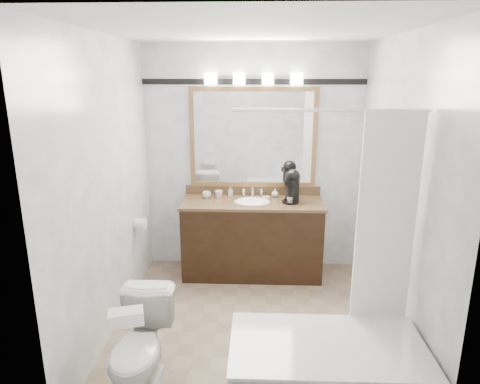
{
  "coord_description": "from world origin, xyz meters",
  "views": [
    {
      "loc": [
        0.05,
        -3.41,
        2.18
      ],
      "look_at": [
        -0.11,
        0.35,
        1.14
      ],
      "focal_mm": 32.0,
      "sensor_mm": 36.0,
      "label": 1
    }
  ],
  "objects": [
    {
      "name": "room",
      "position": [
        0.0,
        0.0,
        1.25
      ],
      "size": [
        2.42,
        2.62,
        2.52
      ],
      "color": "gray",
      "rests_on": "ground"
    },
    {
      "name": "vanity",
      "position": [
        0.0,
        1.02,
        0.44
      ],
      "size": [
        1.53,
        0.58,
        0.97
      ],
      "color": "black",
      "rests_on": "ground"
    },
    {
      "name": "mirror",
      "position": [
        0.0,
        1.28,
        1.5
      ],
      "size": [
        1.4,
        0.04,
        1.1
      ],
      "color": "olive",
      "rests_on": "room"
    },
    {
      "name": "vanity_light_bar",
      "position": [
        0.0,
        1.23,
        2.13
      ],
      "size": [
        1.02,
        0.14,
        0.12
      ],
      "color": "silver",
      "rests_on": "room"
    },
    {
      "name": "accent_stripe",
      "position": [
        0.0,
        1.29,
        2.1
      ],
      "size": [
        2.4,
        0.01,
        0.06
      ],
      "primitive_type": "cube",
      "color": "black",
      "rests_on": "room"
    },
    {
      "name": "bathtub",
      "position": [
        0.55,
        -0.9,
        0.28
      ],
      "size": [
        1.3,
        0.75,
        1.96
      ],
      "color": "white",
      "rests_on": "ground"
    },
    {
      "name": "tp_roll",
      "position": [
        -1.14,
        0.66,
        0.7
      ],
      "size": [
        0.11,
        0.12,
        0.12
      ],
      "primitive_type": "cylinder",
      "rotation": [
        0.0,
        1.57,
        0.0
      ],
      "color": "white",
      "rests_on": "room"
    },
    {
      "name": "toilet",
      "position": [
        -0.75,
        -0.89,
        0.35
      ],
      "size": [
        0.39,
        0.69,
        0.7
      ],
      "primitive_type": "imported",
      "rotation": [
        0.0,
        0.0,
        -0.0
      ],
      "color": "white",
      "rests_on": "ground"
    },
    {
      "name": "tissue_box",
      "position": [
        -0.75,
        -1.12,
        0.74
      ],
      "size": [
        0.24,
        0.17,
        0.09
      ],
      "primitive_type": "cube",
      "rotation": [
        0.0,
        0.0,
        0.3
      ],
      "color": "white",
      "rests_on": "toilet"
    },
    {
      "name": "coffee_maker",
      "position": [
        0.43,
        1.04,
        1.03
      ],
      "size": [
        0.19,
        0.23,
        0.35
      ],
      "rotation": [
        0.0,
        0.0,
        -0.36
      ],
      "color": "black",
      "rests_on": "vanity"
    },
    {
      "name": "cup_left",
      "position": [
        -0.51,
        1.14,
        0.89
      ],
      "size": [
        0.11,
        0.11,
        0.07
      ],
      "primitive_type": "imported",
      "rotation": [
        0.0,
        0.0,
        0.33
      ],
      "color": "white",
      "rests_on": "vanity"
    },
    {
      "name": "cup_right",
      "position": [
        -0.38,
        1.15,
        0.89
      ],
      "size": [
        0.11,
        0.11,
        0.08
      ],
      "primitive_type": "imported",
      "rotation": [
        0.0,
        0.0,
        0.33
      ],
      "color": "white",
      "rests_on": "vanity"
    },
    {
      "name": "soap_bottle_a",
      "position": [
        -0.25,
        1.23,
        0.9
      ],
      "size": [
        0.05,
        0.05,
        0.1
      ],
      "primitive_type": "imported",
      "rotation": [
        0.0,
        0.0,
        -0.14
      ],
      "color": "white",
      "rests_on": "vanity"
    },
    {
      "name": "soap_bottle_b",
      "position": [
        0.25,
        1.2,
        0.9
      ],
      "size": [
        0.08,
        0.08,
        0.1
      ],
      "primitive_type": "imported",
      "rotation": [
        0.0,
        0.0,
        -0.01
      ],
      "color": "white",
      "rests_on": "vanity"
    },
    {
      "name": "soap_bar",
      "position": [
        0.15,
        1.13,
        0.86
      ],
      "size": [
        0.08,
        0.06,
        0.02
      ],
      "primitive_type": "cube",
      "rotation": [
        0.0,
        0.0,
        0.2
      ],
      "color": "beige",
      "rests_on": "vanity"
    }
  ]
}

